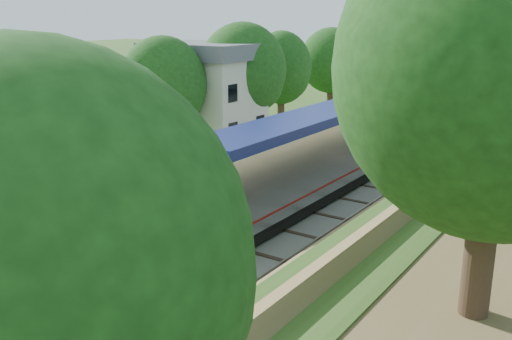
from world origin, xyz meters
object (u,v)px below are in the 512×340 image
Objects in this scene: signal_gantry at (498,70)px; signal_farside at (419,149)px; station_building at (206,93)px; lamppost_far at (110,207)px.

signal_gantry is 1.33× the size of signal_farside.
signal_gantry is (16.47, 24.99, 0.73)m from station_building.
signal_gantry is 44.80m from lamppost_far.
signal_gantry is 2.09× the size of lamppost_far.
station_building reaches higher than signal_gantry.
signal_farside is at bearing -83.70° from signal_gantry.
signal_farside is at bearing -23.49° from station_building.
signal_farside reaches higher than lamppost_far.
signal_gantry is at bearing 82.15° from lamppost_far.
signal_gantry reaches higher than lamppost_far.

